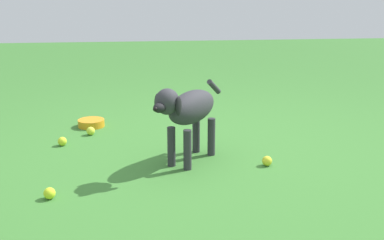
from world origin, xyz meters
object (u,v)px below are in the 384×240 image
object	(u,v)px
tennis_ball_0	(91,131)
tennis_ball_2	(50,193)
dog	(188,110)
water_bowl	(91,123)
tennis_ball_1	(267,161)
tennis_ball_3	(62,141)

from	to	relation	value
tennis_ball_0	tennis_ball_2	bearing A→B (deg)	-96.15
dog	tennis_ball_2	world-z (taller)	dog
dog	water_bowl	xyz separation A→B (m)	(-0.72, 0.93, -0.33)
tennis_ball_0	tennis_ball_1	xyz separation A→B (m)	(1.21, -0.81, 0.00)
tennis_ball_0	tennis_ball_1	size ratio (longest dim) A/B	1.00
water_bowl	tennis_ball_1	bearing A→B (deg)	-40.72
tennis_ball_1	water_bowl	bearing A→B (deg)	139.28
dog	tennis_ball_0	distance (m)	1.04
tennis_ball_0	water_bowl	bearing A→B (deg)	93.71
dog	tennis_ball_3	world-z (taller)	dog
tennis_ball_1	water_bowl	world-z (taller)	tennis_ball_1
tennis_ball_3	tennis_ball_0	bearing A→B (deg)	52.32
tennis_ball_0	tennis_ball_2	xyz separation A→B (m)	(-0.13, -1.17, 0.00)
dog	tennis_ball_1	distance (m)	0.62
dog	tennis_ball_2	bearing A→B (deg)	-22.42
tennis_ball_2	tennis_ball_3	xyz separation A→B (m)	(-0.06, 0.93, 0.00)
tennis_ball_1	water_bowl	size ratio (longest dim) A/B	0.30
tennis_ball_2	tennis_ball_3	world-z (taller)	same
tennis_ball_1	tennis_ball_2	distance (m)	1.38
tennis_ball_2	tennis_ball_3	bearing A→B (deg)	93.70
dog	tennis_ball_0	bearing A→B (deg)	-97.12
tennis_ball_1	water_bowl	distance (m)	1.62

